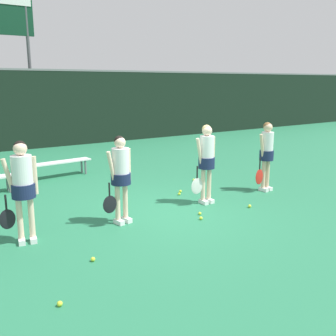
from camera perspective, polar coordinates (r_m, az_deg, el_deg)
ground_plane at (r=8.55m, az=-0.17°, el=-6.32°), size 140.00×140.00×0.00m
fence_windscreen at (r=17.33m, az=-18.88°, el=8.10°), size 60.00×0.08×3.28m
bench_far at (r=11.92m, az=-15.67°, el=0.60°), size 2.00×0.53×0.47m
player_0 at (r=7.08m, az=-20.36°, el=-2.00°), size 0.66×0.40×1.79m
player_1 at (r=7.65m, az=-6.92°, el=-0.56°), size 0.66×0.39×1.74m
player_2 at (r=8.91m, az=5.59°, el=1.58°), size 0.67×0.37×1.81m
player_3 at (r=10.24m, az=14.12°, el=2.49°), size 0.62×0.36×1.76m
tennis_ball_0 at (r=11.14m, az=3.76°, el=-1.72°), size 0.07×0.07×0.07m
tennis_ball_1 at (r=8.07m, az=4.80°, el=-7.27°), size 0.07×0.07×0.07m
tennis_ball_2 at (r=8.98m, az=11.76°, el=-5.43°), size 0.07×0.07×0.07m
tennis_ball_4 at (r=9.96m, az=1.80°, el=-3.40°), size 0.07×0.07×0.07m
tennis_ball_5 at (r=6.39m, az=-10.84°, el=-12.87°), size 0.07×0.07×0.07m
tennis_ball_6 at (r=9.74m, az=1.64°, el=-3.77°), size 0.07×0.07×0.07m
tennis_ball_7 at (r=5.35m, az=-15.43°, el=-18.45°), size 0.07×0.07×0.07m
tennis_ball_8 at (r=8.35m, az=4.64°, el=-6.59°), size 0.07×0.07×0.07m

